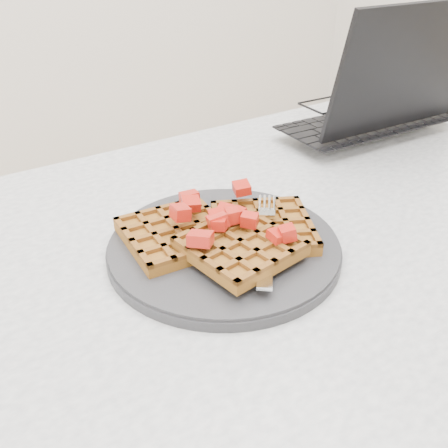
{
  "coord_description": "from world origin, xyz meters",
  "views": [
    {
      "loc": [
        -0.41,
        -0.38,
        1.09
      ],
      "look_at": [
        -0.14,
        0.03,
        0.79
      ],
      "focal_mm": 40.0,
      "sensor_mm": 36.0,
      "label": 1
    }
  ],
  "objects": [
    {
      "name": "waffles",
      "position": [
        -0.14,
        0.03,
        0.78
      ],
      "size": [
        0.24,
        0.2,
        0.03
      ],
      "color": "brown",
      "rests_on": "plate"
    },
    {
      "name": "plate",
      "position": [
        -0.14,
        0.03,
        0.76
      ],
      "size": [
        0.28,
        0.28,
        0.02
      ],
      "primitive_type": "cylinder",
      "color": "#262628",
      "rests_on": "table"
    },
    {
      "name": "laptop",
      "position": [
        0.31,
        0.24,
        0.79
      ],
      "size": [
        0.37,
        0.28,
        0.24
      ],
      "rotation": [
        0.0,
        0.0,
        3.09
      ],
      "color": "black",
      "rests_on": "table"
    },
    {
      "name": "table",
      "position": [
        0.0,
        0.0,
        0.64
      ],
      "size": [
        1.2,
        0.8,
        0.75
      ],
      "color": "silver",
      "rests_on": "ground"
    },
    {
      "name": "strawberry_pile",
      "position": [
        -0.14,
        0.03,
        0.8
      ],
      "size": [
        0.15,
        0.15,
        0.02
      ],
      "primitive_type": null,
      "color": "#930600",
      "rests_on": "waffles"
    },
    {
      "name": "fork",
      "position": [
        -0.1,
        -0.01,
        0.77
      ],
      "size": [
        0.13,
        0.16,
        0.02
      ],
      "primitive_type": null,
      "rotation": [
        0.0,
        0.0,
        -0.67
      ],
      "color": "silver",
      "rests_on": "plate"
    }
  ]
}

